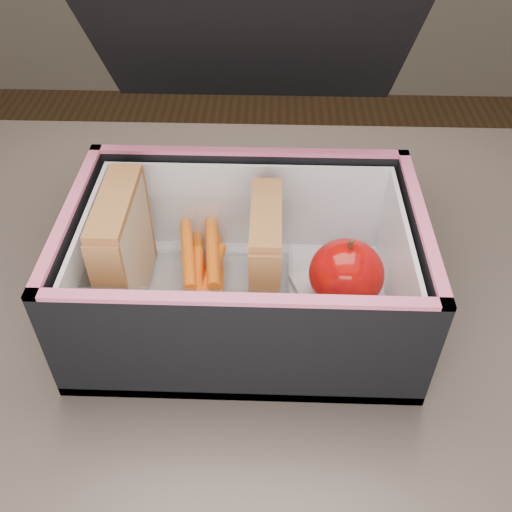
% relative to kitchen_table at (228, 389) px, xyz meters
% --- Properties ---
extents(kitchen_table, '(1.20, 0.80, 0.75)m').
position_rel_kitchen_table_xyz_m(kitchen_table, '(0.00, 0.00, 0.00)').
color(kitchen_table, '#51443B').
rests_on(kitchen_table, ground).
extents(lunch_bag, '(0.31, 0.34, 0.28)m').
position_rel_kitchen_table_xyz_m(lunch_bag, '(0.02, 0.04, 0.16)').
color(lunch_bag, black).
rests_on(lunch_bag, kitchen_table).
extents(plastic_tub, '(0.18, 0.13, 0.07)m').
position_rel_kitchen_table_xyz_m(plastic_tub, '(-0.03, 0.04, 0.14)').
color(plastic_tub, white).
rests_on(plastic_tub, lunch_bag).
extents(sandwich_left, '(0.03, 0.11, 0.12)m').
position_rel_kitchen_table_xyz_m(sandwich_left, '(-0.09, 0.04, 0.17)').
color(sandwich_left, tan).
rests_on(sandwich_left, plastic_tub).
extents(sandwich_right, '(0.03, 0.10, 0.11)m').
position_rel_kitchen_table_xyz_m(sandwich_right, '(0.04, 0.04, 0.16)').
color(sandwich_right, tan).
rests_on(sandwich_right, plastic_tub).
extents(carrot_sticks, '(0.05, 0.13, 0.03)m').
position_rel_kitchen_table_xyz_m(carrot_sticks, '(-0.02, 0.05, 0.12)').
color(carrot_sticks, orange).
rests_on(carrot_sticks, plastic_tub).
extents(paper_napkin, '(0.10, 0.10, 0.01)m').
position_rel_kitchen_table_xyz_m(paper_napkin, '(0.11, 0.04, 0.11)').
color(paper_napkin, white).
rests_on(paper_napkin, lunch_bag).
extents(red_apple, '(0.07, 0.07, 0.07)m').
position_rel_kitchen_table_xyz_m(red_apple, '(0.11, 0.03, 0.14)').
color(red_apple, '#8E000C').
rests_on(red_apple, paper_napkin).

